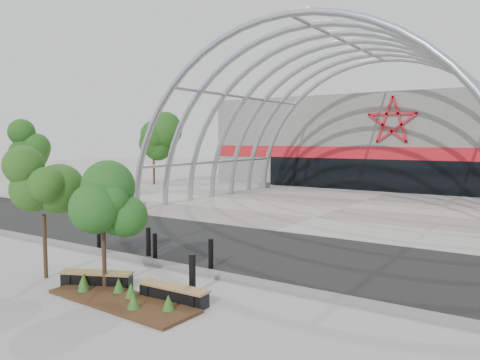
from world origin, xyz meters
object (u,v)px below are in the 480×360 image
object	(u,v)px
street_tree_0	(43,189)
street_tree_1	(103,199)
bench_1	(173,294)
bollard_2	(148,242)
bench_0	(97,279)

from	to	relation	value
street_tree_0	street_tree_1	xyz separation A→B (m)	(2.37, 0.25, -0.17)
bench_1	bollard_2	world-z (taller)	bollard_2
street_tree_1	bollard_2	world-z (taller)	street_tree_1
street_tree_0	bench_0	world-z (taller)	street_tree_0
bench_1	bollard_2	distance (m)	5.09
bench_0	bench_1	bearing A→B (deg)	4.84
street_tree_0	bollard_2	bearing A→B (deg)	78.75
bench_1	bench_0	bearing A→B (deg)	-175.16
bench_0	bollard_2	bearing A→B (deg)	110.44
street_tree_1	bench_0	xyz separation A→B (m)	(-0.37, 0.03, -2.37)
street_tree_0	bench_1	world-z (taller)	street_tree_0
street_tree_0	bench_0	bearing A→B (deg)	8.00
bench_1	bollard_2	bearing A→B (deg)	141.49
bollard_2	street_tree_0	bearing A→B (deg)	-101.25
street_tree_0	street_tree_1	bearing A→B (deg)	6.10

